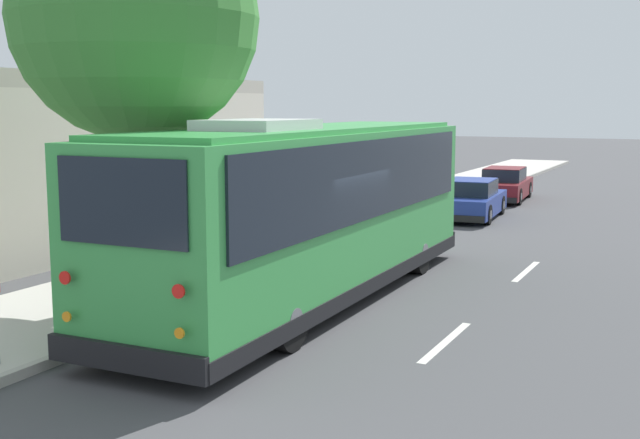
{
  "coord_description": "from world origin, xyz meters",
  "views": [
    {
      "loc": [
        -12.85,
        -6.45,
        3.7
      ],
      "look_at": [
        2.14,
        0.9,
        1.3
      ],
      "focal_mm": 45.0,
      "sensor_mm": 36.0,
      "label": 1
    }
  ],
  "objects_px": {
    "shuttle_bus": "(310,204)",
    "parked_sedan_maroon": "(505,185)",
    "street_tree": "(139,3)",
    "sign_post_far": "(80,292)",
    "fire_hydrant": "(360,218)",
    "parked_sedan_blue": "(471,200)"
  },
  "relations": [
    {
      "from": "shuttle_bus",
      "to": "street_tree",
      "type": "bearing_deg",
      "value": 128.11
    },
    {
      "from": "parked_sedan_blue",
      "to": "street_tree",
      "type": "bearing_deg",
      "value": 167.12
    },
    {
      "from": "parked_sedan_blue",
      "to": "parked_sedan_maroon",
      "type": "height_order",
      "value": "parked_sedan_maroon"
    },
    {
      "from": "street_tree",
      "to": "sign_post_far",
      "type": "height_order",
      "value": "street_tree"
    },
    {
      "from": "shuttle_bus",
      "to": "parked_sedan_maroon",
      "type": "relative_size",
      "value": 2.48
    },
    {
      "from": "shuttle_bus",
      "to": "street_tree",
      "type": "relative_size",
      "value": 1.42
    },
    {
      "from": "shuttle_bus",
      "to": "fire_hydrant",
      "type": "xyz_separation_m",
      "value": [
        7.08,
        2.0,
        -1.3
      ]
    },
    {
      "from": "parked_sedan_maroon",
      "to": "street_tree",
      "type": "bearing_deg",
      "value": 170.27
    },
    {
      "from": "sign_post_far",
      "to": "parked_sedan_maroon",
      "type": "bearing_deg",
      "value": -3.9
    },
    {
      "from": "sign_post_far",
      "to": "parked_sedan_blue",
      "type": "bearing_deg",
      "value": -5.82
    },
    {
      "from": "parked_sedan_maroon",
      "to": "shuttle_bus",
      "type": "bearing_deg",
      "value": 177.29
    },
    {
      "from": "shuttle_bus",
      "to": "parked_sedan_maroon",
      "type": "height_order",
      "value": "shuttle_bus"
    },
    {
      "from": "parked_sedan_maroon",
      "to": "sign_post_far",
      "type": "xyz_separation_m",
      "value": [
        -21.77,
        1.48,
        0.22
      ]
    },
    {
      "from": "street_tree",
      "to": "parked_sedan_maroon",
      "type": "bearing_deg",
      "value": -5.54
    },
    {
      "from": "parked_sedan_blue",
      "to": "parked_sedan_maroon",
      "type": "xyz_separation_m",
      "value": [
        5.42,
        0.18,
        0.0
      ]
    },
    {
      "from": "shuttle_bus",
      "to": "parked_sedan_maroon",
      "type": "xyz_separation_m",
      "value": [
        17.69,
        0.46,
        -1.25
      ]
    },
    {
      "from": "shuttle_bus",
      "to": "sign_post_far",
      "type": "distance_m",
      "value": 4.63
    },
    {
      "from": "street_tree",
      "to": "sign_post_far",
      "type": "distance_m",
      "value": 5.14
    },
    {
      "from": "street_tree",
      "to": "parked_sedan_blue",
      "type": "bearing_deg",
      "value": -8.36
    },
    {
      "from": "fire_hydrant",
      "to": "parked_sedan_maroon",
      "type": "bearing_deg",
      "value": -8.3
    },
    {
      "from": "shuttle_bus",
      "to": "parked_sedan_maroon",
      "type": "distance_m",
      "value": 17.74
    },
    {
      "from": "parked_sedan_blue",
      "to": "fire_hydrant",
      "type": "xyz_separation_m",
      "value": [
        -5.18,
        1.73,
        -0.04
      ]
    }
  ]
}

